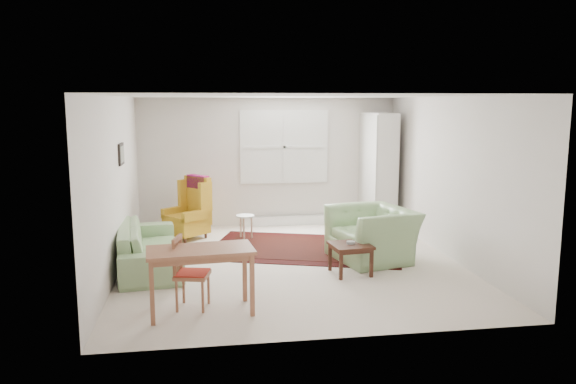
{
  "coord_description": "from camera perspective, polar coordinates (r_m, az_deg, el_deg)",
  "views": [
    {
      "loc": [
        -1.3,
        -8.09,
        2.42
      ],
      "look_at": [
        0.0,
        0.3,
        1.05
      ],
      "focal_mm": 35.0,
      "sensor_mm": 36.0,
      "label": 1
    }
  ],
  "objects": [
    {
      "name": "rug",
      "position": [
        9.4,
        1.75,
        -5.67
      ],
      "size": [
        3.56,
        2.85,
        0.03
      ],
      "primitive_type": null,
      "rotation": [
        0.0,
        0.0,
        -0.31
      ],
      "color": "black",
      "rests_on": "ground"
    },
    {
      "name": "sofa",
      "position": [
        8.52,
        -13.99,
        -4.54
      ],
      "size": [
        1.11,
        2.27,
        0.88
      ],
      "primitive_type": "imported",
      "rotation": [
        0.0,
        0.0,
        1.69
      ],
      "color": "#86AB72",
      "rests_on": "ground"
    },
    {
      "name": "coffee_table",
      "position": [
        8.05,
        6.35,
        -6.76
      ],
      "size": [
        0.6,
        0.6,
        0.44
      ],
      "primitive_type": null,
      "rotation": [
        0.0,
        0.0,
        0.11
      ],
      "color": "#3B1C12",
      "rests_on": "ground"
    },
    {
      "name": "wingback_chair",
      "position": [
        10.13,
        -10.32,
        -1.58
      ],
      "size": [
        0.94,
        0.93,
        1.12
      ],
      "primitive_type": null,
      "rotation": [
        0.0,
        0.0,
        -0.85
      ],
      "color": "gold",
      "rests_on": "ground"
    },
    {
      "name": "cabinet",
      "position": [
        11.06,
        9.17,
        2.21
      ],
      "size": [
        0.55,
        0.93,
        2.21
      ],
      "primitive_type": null,
      "rotation": [
        0.0,
        0.0,
        0.1
      ],
      "color": "silver",
      "rests_on": "ground"
    },
    {
      "name": "desk_chair",
      "position": [
        6.75,
        -9.69,
        -8.09
      ],
      "size": [
        0.45,
        0.45,
        0.86
      ],
      "primitive_type": null,
      "rotation": [
        0.0,
        0.0,
        1.34
      ],
      "color": "#955A3C",
      "rests_on": "ground"
    },
    {
      "name": "armchair",
      "position": [
        8.75,
        8.58,
        -3.74
      ],
      "size": [
        1.35,
        1.46,
        0.96
      ],
      "primitive_type": "imported",
      "rotation": [
        0.0,
        0.0,
        -1.33
      ],
      "color": "#86AB72",
      "rests_on": "ground"
    },
    {
      "name": "stool",
      "position": [
        10.02,
        -4.35,
        -3.56
      ],
      "size": [
        0.39,
        0.39,
        0.44
      ],
      "primitive_type": null,
      "rotation": [
        0.0,
        0.0,
        0.21
      ],
      "color": "white",
      "rests_on": "ground"
    },
    {
      "name": "desk",
      "position": [
        6.62,
        -8.83,
        -8.89
      ],
      "size": [
        1.26,
        0.71,
        0.76
      ],
      "primitive_type": null,
      "rotation": [
        0.0,
        0.0,
        0.09
      ],
      "color": "#955A3C",
      "rests_on": "ground"
    },
    {
      "name": "room",
      "position": [
        8.49,
        0.22,
        1.28
      ],
      "size": [
        5.04,
        5.54,
        2.51
      ],
      "color": "beige",
      "rests_on": "ground"
    }
  ]
}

